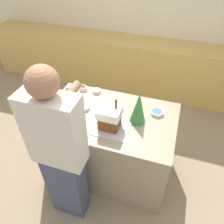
{
  "coord_description": "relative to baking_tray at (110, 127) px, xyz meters",
  "views": [
    {
      "loc": [
        0.57,
        -1.66,
        2.43
      ],
      "look_at": [
        0.03,
        0.0,
        0.94
      ],
      "focal_mm": 35.0,
      "sensor_mm": 36.0,
      "label": 1
    }
  ],
  "objects": [
    {
      "name": "kitchen_island",
      "position": [
        -0.06,
        0.16,
        -0.45
      ],
      "size": [
        1.42,
        0.9,
        0.88
      ],
      "color": "gray",
      "rests_on": "ground_plane"
    },
    {
      "name": "candy_bowl_far_right",
      "position": [
        -0.65,
        0.43,
        0.02
      ],
      "size": [
        0.14,
        0.14,
        0.04
      ],
      "color": "white",
      "rests_on": "kitchen_island"
    },
    {
      "name": "gingerbread_house",
      "position": [
        0.0,
        0.0,
        0.13
      ],
      "size": [
        0.22,
        0.2,
        0.33
      ],
      "color": "brown",
      "rests_on": "baking_tray"
    },
    {
      "name": "candy_bowl_center_rear",
      "position": [
        -0.53,
        0.52,
        0.02
      ],
      "size": [
        0.09,
        0.09,
        0.05
      ],
      "color": "white",
      "rests_on": "kitchen_island"
    },
    {
      "name": "back_cabinet_block",
      "position": [
        -0.06,
        2.1,
        -0.42
      ],
      "size": [
        6.0,
        0.6,
        0.94
      ],
      "color": "tan",
      "rests_on": "ground_plane"
    },
    {
      "name": "baking_tray",
      "position": [
        0.0,
        0.0,
        0.0
      ],
      "size": [
        0.4,
        0.33,
        0.01
      ],
      "color": "#B2B2BC",
      "rests_on": "kitchen_island"
    },
    {
      "name": "candy_bowl_behind_tray",
      "position": [
        0.42,
        0.35,
        0.02
      ],
      "size": [
        0.14,
        0.14,
        0.04
      ],
      "color": "white",
      "rests_on": "kitchen_island"
    },
    {
      "name": "person",
      "position": [
        -0.29,
        -0.49,
        0.03
      ],
      "size": [
        0.47,
        0.58,
        1.78
      ],
      "color": "#424C6B",
      "rests_on": "ground_plane"
    },
    {
      "name": "wall_back",
      "position": [
        -0.06,
        2.42,
        0.41
      ],
      "size": [
        8.0,
        0.05,
        2.6
      ],
      "color": "beige",
      "rests_on": "ground_plane"
    },
    {
      "name": "decorative_tree",
      "position": [
        0.24,
        0.17,
        0.17
      ],
      "size": [
        0.17,
        0.17,
        0.35
      ],
      "color": "#33843D",
      "rests_on": "kitchen_island"
    },
    {
      "name": "candy_bowl_beside_tree",
      "position": [
        -0.37,
        0.19,
        0.02
      ],
      "size": [
        0.13,
        0.13,
        0.04
      ],
      "color": "silver",
      "rests_on": "kitchen_island"
    },
    {
      "name": "ground_plane",
      "position": [
        -0.06,
        0.16,
        -0.89
      ],
      "size": [
        12.0,
        12.0,
        0.0
      ],
      "primitive_type": "plane",
      "color": "gray"
    },
    {
      "name": "candy_bowl_far_left",
      "position": [
        -0.35,
        0.52,
        0.02
      ],
      "size": [
        0.09,
        0.09,
        0.04
      ],
      "color": "white",
      "rests_on": "kitchen_island"
    }
  ]
}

